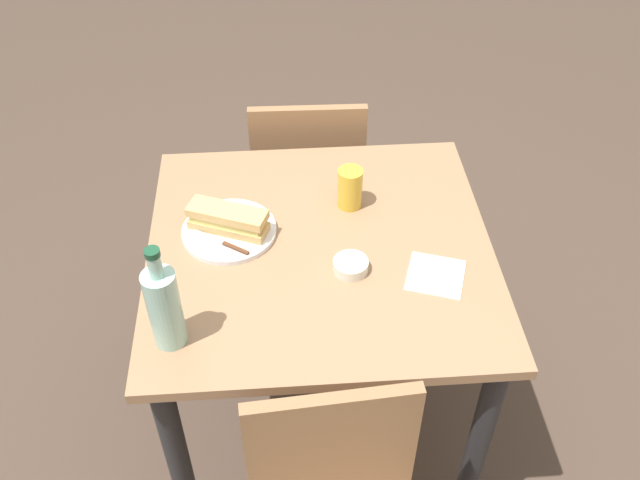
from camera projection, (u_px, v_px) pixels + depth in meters
name	position (u px, v px, depth m)	size (l,w,h in m)	color
ground_plane	(320.00, 411.00, 2.40)	(8.00, 8.00, 0.00)	#47382D
dining_table	(320.00, 280.00, 1.96)	(0.91, 0.89, 0.78)	#997251
chair_near	(307.00, 180.00, 2.53)	(0.41, 0.41, 0.87)	#936B47
plate_near	(229.00, 231.00, 1.90)	(0.26, 0.26, 0.01)	white
baguette_sandwich_near	(228.00, 219.00, 1.87)	(0.22, 0.15, 0.07)	tan
knife_near	(224.00, 243.00, 1.85)	(0.15, 0.11, 0.01)	silver
water_bottle	(164.00, 306.00, 1.56)	(0.08, 0.08, 0.29)	#99C6B7
beer_glass	(350.00, 188.00, 1.95)	(0.07, 0.07, 0.12)	gold
olive_bowl	(351.00, 266.00, 1.79)	(0.09, 0.09, 0.03)	silver
paper_napkin	(436.00, 275.00, 1.78)	(0.14, 0.14, 0.00)	white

